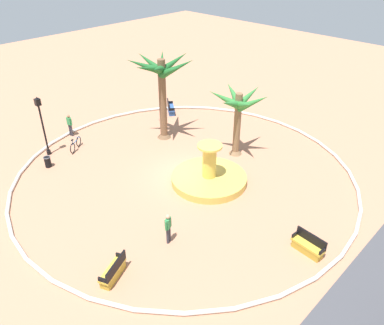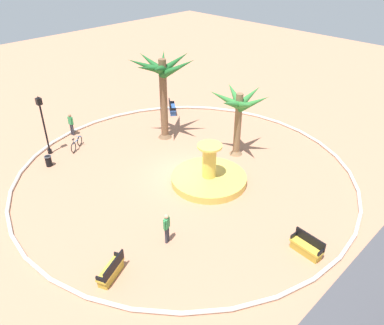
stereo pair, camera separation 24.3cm
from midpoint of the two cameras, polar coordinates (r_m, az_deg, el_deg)
ground_plane at (r=24.11m, az=-1.33°, el=-1.70°), size 80.00×80.00×0.00m
plaza_curb at (r=24.05m, az=-1.34°, el=-1.50°), size 20.85×20.85×0.20m
fountain at (r=23.17m, az=2.23°, el=-2.19°), size 4.55×4.55×2.56m
palm_tree_near_fountain at (r=24.92m, az=6.62°, el=8.01°), size 4.08×3.82×4.61m
palm_tree_by_curb at (r=26.67m, az=-4.84°, el=12.46°), size 4.76×4.64×6.06m
bench_east at (r=32.31m, az=-3.41°, el=7.96°), size 1.38×1.57×1.00m
bench_west at (r=17.77m, az=-12.00°, el=-15.60°), size 1.66×1.12×1.00m
bench_north at (r=19.27m, az=16.47°, el=-11.86°), size 0.64×1.64×1.00m
lamppost at (r=26.95m, az=-21.62°, el=5.66°), size 0.32×0.32×4.17m
trash_bin at (r=26.35m, az=-20.88°, el=0.13°), size 0.46×0.46×0.73m
bicycle_red_frame at (r=27.84m, az=-17.14°, el=2.57°), size 1.44×1.04×0.94m
person_cyclist_helmet at (r=29.64m, az=-17.93°, el=5.46°), size 0.27×0.52×1.69m
person_cyclist_photo at (r=18.67m, az=-3.93°, el=-9.52°), size 0.50×0.31×1.69m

